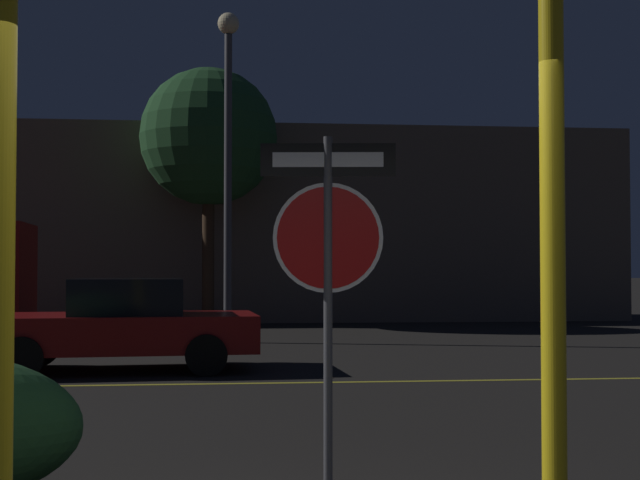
{
  "coord_description": "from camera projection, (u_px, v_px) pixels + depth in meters",
  "views": [
    {
      "loc": [
        -0.25,
        -3.74,
        1.54
      ],
      "look_at": [
        0.53,
        3.86,
        1.78
      ],
      "focal_mm": 50.0,
      "sensor_mm": 36.0,
      "label": 1
    }
  ],
  "objects": [
    {
      "name": "road_center_stripe",
      "position": [
        247.0,
        383.0,
        11.86
      ],
      "size": [
        36.12,
        0.12,
        0.01
      ],
      "primitive_type": "cube",
      "color": "gold",
      "rests_on": "ground_plane"
    },
    {
      "name": "stop_sign",
      "position": [
        328.0,
        242.0,
        5.94
      ],
      "size": [
        0.9,
        0.13,
        2.42
      ],
      "rotation": [
        0.0,
        0.0,
        -0.12
      ],
      "color": "#4C4C51",
      "rests_on": "ground_plane"
    },
    {
      "name": "yellow_pole_right",
      "position": [
        553.0,
        216.0,
        4.13
      ],
      "size": [
        0.12,
        0.12,
        3.56
      ],
      "primitive_type": "cylinder",
      "color": "yellow",
      "rests_on": "ground_plane"
    },
    {
      "name": "passing_car_2",
      "position": [
        121.0,
        325.0,
        13.35
      ],
      "size": [
        4.26,
        2.23,
        1.38
      ],
      "rotation": [
        0.0,
        0.0,
        1.64
      ],
      "color": "maroon",
      "rests_on": "ground_plane"
    },
    {
      "name": "street_lamp",
      "position": [
        228.0,
        128.0,
        18.53
      ],
      "size": [
        0.45,
        0.45,
        6.88
      ],
      "color": "#4C4C51",
      "rests_on": "ground_plane"
    },
    {
      "name": "tree_0",
      "position": [
        209.0,
        138.0,
        23.61
      ],
      "size": [
        3.65,
        3.65,
        6.85
      ],
      "color": "#422D1E",
      "rests_on": "ground_plane"
    },
    {
      "name": "building_backdrop",
      "position": [
        170.0,
        225.0,
        26.61
      ],
      "size": [
        26.88,
        4.05,
        5.63
      ],
      "primitive_type": "cube",
      "color": "#6B5B4C",
      "rests_on": "ground_plane"
    }
  ]
}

